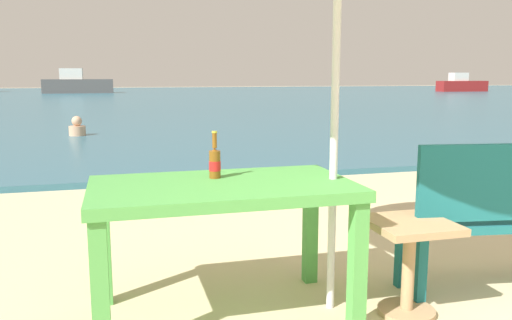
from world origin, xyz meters
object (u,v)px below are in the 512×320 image
object	(u,v)px
picnic_table_green	(223,203)
beer_bottle_amber	(215,162)
swimmer_person	(77,128)
boat_barge	(461,85)
boat_tanker	(77,84)
side_table_wood	(409,254)
bench_teal_center	(506,210)

from	to	relation	value
picnic_table_green	beer_bottle_amber	bearing A→B (deg)	95.88
beer_bottle_amber	swimmer_person	bearing A→B (deg)	98.80
picnic_table_green	boat_barge	bearing A→B (deg)	51.82
picnic_table_green	beer_bottle_amber	size ratio (longest dim) A/B	5.28
picnic_table_green	boat_barge	distance (m)	41.82
boat_barge	beer_bottle_amber	bearing A→B (deg)	-128.32
swimmer_person	boat_tanker	world-z (taller)	boat_tanker
side_table_wood	beer_bottle_amber	bearing A→B (deg)	159.25
beer_bottle_amber	swimmer_person	xyz separation A→B (m)	(-1.33, 8.61, -0.61)
boat_tanker	bench_teal_center	bearing A→B (deg)	-82.50
picnic_table_green	swimmer_person	size ratio (longest dim) A/B	3.41
beer_bottle_amber	swimmer_person	distance (m)	8.73
picnic_table_green	swimmer_person	distance (m)	8.86
picnic_table_green	swimmer_person	world-z (taller)	picnic_table_green
bench_teal_center	swimmer_person	xyz separation A→B (m)	(-3.03, 8.93, -0.30)
beer_bottle_amber	boat_barge	world-z (taller)	boat_barge
boat_tanker	picnic_table_green	bearing A→B (deg)	-85.07
beer_bottle_amber	side_table_wood	distance (m)	1.20
beer_bottle_amber	boat_barge	xyz separation A→B (m)	(25.87, 32.73, -0.25)
side_table_wood	swimmer_person	world-z (taller)	side_table_wood
picnic_table_green	side_table_wood	size ratio (longest dim) A/B	2.59
bench_teal_center	boat_barge	world-z (taller)	boat_barge
picnic_table_green	side_table_wood	distance (m)	1.07
beer_bottle_amber	bench_teal_center	bearing A→B (deg)	-10.68
swimmer_person	boat_barge	xyz separation A→B (m)	(27.20, 24.12, 0.37)
boat_tanker	boat_barge	bearing A→B (deg)	-7.16
swimmer_person	boat_tanker	bearing A→B (deg)	93.72
beer_bottle_amber	boat_barge	distance (m)	41.72
side_table_wood	bench_teal_center	size ratio (longest dim) A/B	0.44
beer_bottle_amber	boat_tanker	world-z (taller)	boat_tanker
side_table_wood	bench_teal_center	distance (m)	0.71
picnic_table_green	side_table_wood	world-z (taller)	picnic_table_green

